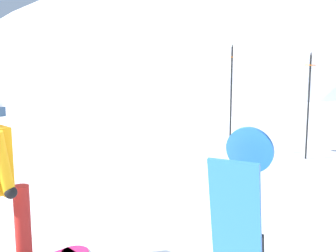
# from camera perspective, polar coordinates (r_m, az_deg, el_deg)

# --- Properties ---
(ridge_peak_main) EXTENTS (40.85, 36.76, 16.30)m
(ridge_peak_main) POSITION_cam_1_polar(r_m,az_deg,el_deg) (37.54, 4.27, 6.27)
(ridge_peak_main) COLOR white
(ridge_peak_main) RESTS_ON ground
(ridge_peak_far) EXTENTS (22.02, 19.82, 8.43)m
(ridge_peak_far) POSITION_cam_1_polar(r_m,az_deg,el_deg) (59.18, -11.48, 7.24)
(ridge_peak_far) COLOR white
(ridge_peak_far) RESTS_ON ground
(piste_marker_near) EXTENTS (0.20, 0.20, 2.25)m
(piste_marker_near) POSITION_cam_1_polar(r_m,az_deg,el_deg) (8.70, 8.34, 4.28)
(piste_marker_near) COLOR black
(piste_marker_near) RESTS_ON ground
(piste_marker_far) EXTENTS (0.20, 0.20, 2.10)m
(piste_marker_far) POSITION_cam_1_polar(r_m,az_deg,el_deg) (8.79, 18.09, 3.44)
(piste_marker_far) COLOR black
(piste_marker_far) RESTS_ON ground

